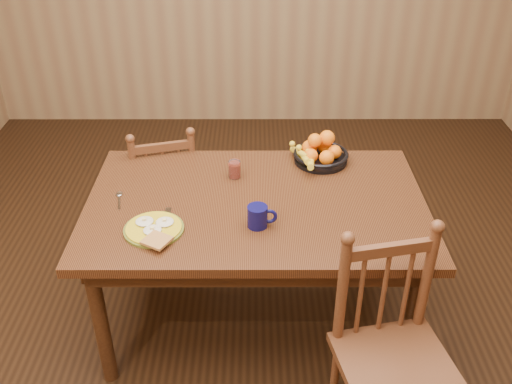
{
  "coord_description": "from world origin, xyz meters",
  "views": [
    {
      "loc": [
        -0.0,
        -2.25,
        2.23
      ],
      "look_at": [
        0.0,
        0.0,
        0.8
      ],
      "focal_mm": 40.0,
      "sensor_mm": 36.0,
      "label": 1
    }
  ],
  "objects_px": {
    "breakfast_plate": "(154,229)",
    "fruit_bowl": "(320,153)",
    "dining_table": "(256,216)",
    "coffee_mug": "(258,216)",
    "chair_far": "(165,193)",
    "chair_near": "(392,354)"
  },
  "relations": [
    {
      "from": "chair_far",
      "to": "chair_near",
      "type": "height_order",
      "value": "chair_near"
    },
    {
      "from": "chair_near",
      "to": "fruit_bowl",
      "type": "height_order",
      "value": "chair_near"
    },
    {
      "from": "chair_near",
      "to": "coffee_mug",
      "type": "xyz_separation_m",
      "value": [
        -0.53,
        0.48,
        0.33
      ]
    },
    {
      "from": "breakfast_plate",
      "to": "fruit_bowl",
      "type": "height_order",
      "value": "fruit_bowl"
    },
    {
      "from": "fruit_bowl",
      "to": "coffee_mug",
      "type": "bearing_deg",
      "value": -119.14
    },
    {
      "from": "dining_table",
      "to": "breakfast_plate",
      "type": "bearing_deg",
      "value": -151.77
    },
    {
      "from": "fruit_bowl",
      "to": "chair_far",
      "type": "bearing_deg",
      "value": 166.27
    },
    {
      "from": "chair_far",
      "to": "breakfast_plate",
      "type": "distance_m",
      "value": 0.91
    },
    {
      "from": "fruit_bowl",
      "to": "chair_near",
      "type": "bearing_deg",
      "value": -78.97
    },
    {
      "from": "coffee_mug",
      "to": "fruit_bowl",
      "type": "bearing_deg",
      "value": 60.86
    },
    {
      "from": "dining_table",
      "to": "fruit_bowl",
      "type": "distance_m",
      "value": 0.52
    },
    {
      "from": "dining_table",
      "to": "coffee_mug",
      "type": "relative_size",
      "value": 12.0
    },
    {
      "from": "dining_table",
      "to": "chair_near",
      "type": "height_order",
      "value": "chair_near"
    },
    {
      "from": "breakfast_plate",
      "to": "fruit_bowl",
      "type": "bearing_deg",
      "value": 38.48
    },
    {
      "from": "breakfast_plate",
      "to": "fruit_bowl",
      "type": "xyz_separation_m",
      "value": [
        0.78,
        0.62,
        0.04
      ]
    },
    {
      "from": "coffee_mug",
      "to": "fruit_bowl",
      "type": "distance_m",
      "value": 0.66
    },
    {
      "from": "dining_table",
      "to": "chair_far",
      "type": "xyz_separation_m",
      "value": [
        -0.54,
        0.59,
        -0.25
      ]
    },
    {
      "from": "chair_far",
      "to": "chair_near",
      "type": "distance_m",
      "value": 1.67
    },
    {
      "from": "chair_far",
      "to": "chair_near",
      "type": "bearing_deg",
      "value": 115.37
    },
    {
      "from": "dining_table",
      "to": "breakfast_plate",
      "type": "relative_size",
      "value": 5.22
    },
    {
      "from": "dining_table",
      "to": "chair_near",
      "type": "relative_size",
      "value": 1.66
    },
    {
      "from": "chair_far",
      "to": "fruit_bowl",
      "type": "xyz_separation_m",
      "value": [
        0.87,
        -0.21,
        0.38
      ]
    }
  ]
}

